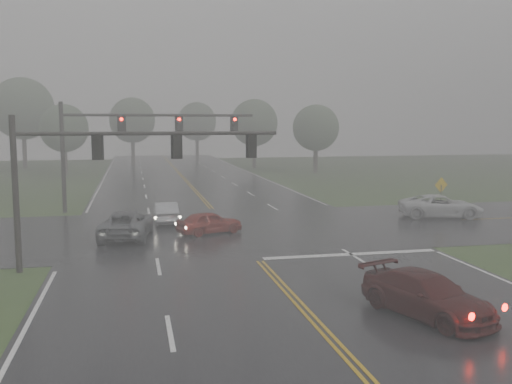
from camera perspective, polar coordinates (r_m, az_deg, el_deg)
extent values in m
cube|color=black|center=(31.51, -1.98, -4.41)|extent=(18.00, 160.00, 0.02)
cube|color=black|center=(33.44, -2.58, -3.75)|extent=(120.00, 14.00, 0.02)
cube|color=silver|center=(27.43, 9.47, -6.22)|extent=(8.50, 0.50, 0.01)
imported|color=#370A0A|center=(19.54, 16.64, -11.85)|extent=(3.44, 5.14, 1.38)
imported|color=maroon|center=(32.20, -4.67, -4.18)|extent=(3.99, 2.63, 1.26)
imported|color=#B1B3B9|center=(35.94, -8.99, -3.08)|extent=(1.42, 3.98, 1.31)
imported|color=#56595D|center=(31.79, -12.76, -4.48)|extent=(3.16, 5.59, 1.47)
imported|color=silver|center=(39.47, 17.96, -2.44)|extent=(5.79, 3.70, 1.49)
cylinder|color=black|center=(25.35, -22.90, -0.27)|extent=(0.25, 0.25, 6.52)
cylinder|color=black|center=(25.18, -23.17, 5.46)|extent=(0.16, 0.16, 0.72)
cylinder|color=black|center=(24.74, -10.50, 5.78)|extent=(11.00, 0.16, 0.16)
cube|color=black|center=(24.79, -15.58, 4.39)|extent=(0.31, 0.25, 0.95)
cube|color=black|center=(24.93, -15.56, 4.40)|extent=(0.50, 0.03, 1.13)
cube|color=black|center=(24.81, -7.92, 4.58)|extent=(0.31, 0.25, 0.95)
cube|color=black|center=(24.95, -7.95, 4.59)|extent=(0.50, 0.03, 1.13)
cube|color=black|center=(25.26, -0.41, 4.69)|extent=(0.31, 0.25, 0.95)
cube|color=black|center=(25.41, -0.48, 4.70)|extent=(0.50, 0.03, 1.13)
cylinder|color=black|center=(41.41, -18.75, 3.27)|extent=(0.30, 0.30, 7.64)
cylinder|color=black|center=(41.35, -18.91, 7.38)|extent=(0.19, 0.19, 0.85)
cylinder|color=black|center=(41.11, -9.57, 7.59)|extent=(13.32, 0.19, 0.19)
cube|color=black|center=(41.07, -13.30, 6.61)|extent=(0.36, 0.30, 1.11)
cube|color=black|center=(41.24, -13.29, 6.61)|extent=(0.58, 0.03, 1.33)
cylinder|color=#FF0C05|center=(40.90, -13.31, 7.10)|extent=(0.23, 0.06, 0.23)
cube|color=black|center=(41.19, -7.69, 6.73)|extent=(0.36, 0.30, 1.11)
cube|color=black|center=(41.36, -7.71, 6.73)|extent=(0.58, 0.03, 1.33)
cylinder|color=#FF0C05|center=(41.02, -7.68, 7.22)|extent=(0.23, 0.06, 0.23)
cube|color=black|center=(41.69, -2.17, 6.79)|extent=(0.36, 0.30, 1.11)
cube|color=black|center=(41.86, -2.21, 6.79)|extent=(0.58, 0.03, 1.33)
cylinder|color=#FF0C05|center=(41.52, -2.13, 7.27)|extent=(0.23, 0.06, 0.23)
cylinder|color=black|center=(40.79, 18.00, -0.72)|extent=(0.07, 0.07, 2.01)
cube|color=yellow|center=(40.70, 18.03, 0.68)|extent=(1.05, 0.21, 1.05)
cylinder|color=#382E24|center=(72.36, -18.53, 2.94)|extent=(0.50, 0.50, 3.23)
sphere|color=#374F34|center=(72.22, -18.65, 6.07)|extent=(5.74, 5.74, 5.74)
cylinder|color=#382E24|center=(78.79, -0.18, 3.74)|extent=(0.50, 0.50, 3.62)
sphere|color=#374F34|center=(78.67, -0.18, 6.96)|extent=(6.44, 6.44, 6.44)
cylinder|color=#382E24|center=(88.44, -12.20, 4.00)|extent=(0.57, 0.57, 3.83)
sphere|color=#374F34|center=(88.34, -12.27, 7.03)|extent=(6.81, 6.81, 6.81)
cylinder|color=#382E24|center=(71.80, 5.97, 3.24)|extent=(0.56, 0.56, 3.25)
sphere|color=#374F34|center=(71.65, 6.01, 6.41)|extent=(5.78, 5.78, 5.78)
cylinder|color=#382E24|center=(84.25, -22.13, 3.81)|extent=(0.59, 0.59, 4.73)
sphere|color=#374F34|center=(84.19, -22.31, 7.74)|extent=(8.40, 8.40, 8.40)
cylinder|color=#382E24|center=(98.88, -5.89, 4.38)|extent=(0.56, 0.56, 3.73)
sphere|color=#374F34|center=(98.78, -5.92, 7.02)|extent=(6.64, 6.64, 6.64)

